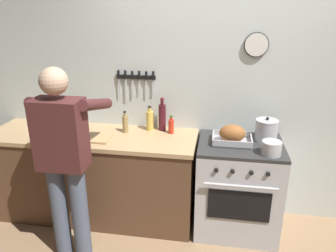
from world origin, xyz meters
name	(u,v)px	position (x,y,z in m)	size (l,w,h in m)	color
wall_back	(219,90)	(0.00, 1.35, 1.30)	(6.00, 0.13, 2.60)	silver
counter_block	(95,175)	(-1.20, 0.99, 0.45)	(2.03, 0.65, 0.90)	brown
stove	(237,187)	(0.22, 0.99, 0.45)	(0.76, 0.67, 0.90)	#BCBCC1
person_cook	(64,155)	(-1.19, 0.40, 0.95)	(0.51, 0.63, 1.66)	#4C566B
roasting_pan	(232,135)	(0.14, 1.00, 0.98)	(0.35, 0.26, 0.17)	#B7B7BC
stock_pot	(266,130)	(0.44, 1.11, 1.00)	(0.20, 0.20, 0.23)	#B7B7BC
saucepan	(271,148)	(0.45, 0.80, 0.96)	(0.16, 0.16, 0.12)	#B7B7BC
cutting_board	(91,138)	(-1.15, 0.89, 0.91)	(0.36, 0.24, 0.02)	tan
bottle_cooking_oil	(149,120)	(-0.67, 1.20, 1.00)	(0.07, 0.07, 0.25)	gold
bottle_wine_red	(162,117)	(-0.54, 1.21, 1.04)	(0.07, 0.07, 0.33)	#47141E
bottle_soy_sauce	(71,123)	(-1.43, 1.06, 0.98)	(0.06, 0.06, 0.18)	black
bottle_vinegar	(125,124)	(-0.89, 1.10, 0.99)	(0.06, 0.06, 0.22)	#997F4C
bottle_dish_soap	(79,119)	(-1.39, 1.15, 0.99)	(0.06, 0.06, 0.22)	#338CCC
bottle_hot_sauce	(171,126)	(-0.44, 1.14, 0.98)	(0.05, 0.05, 0.18)	red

